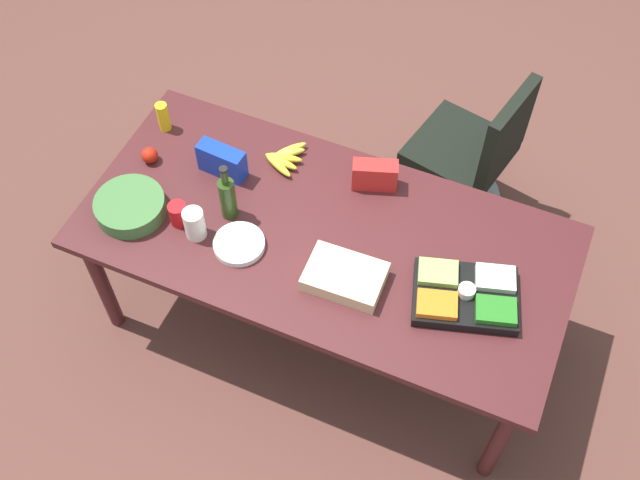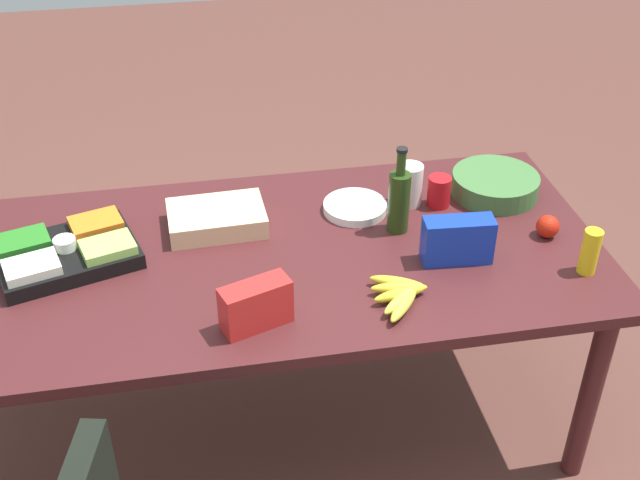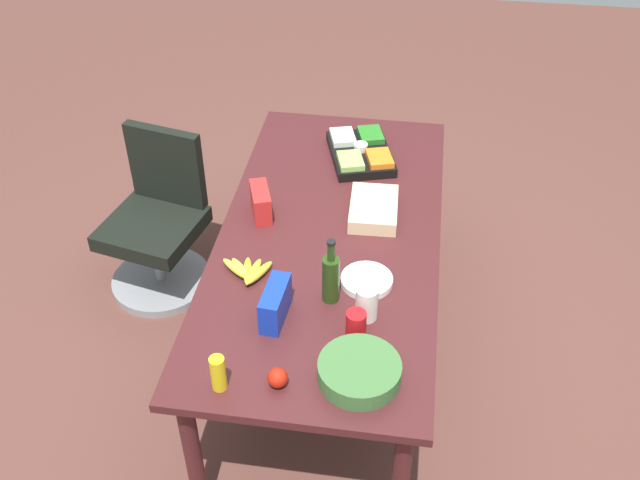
{
  "view_description": "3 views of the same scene",
  "coord_description": "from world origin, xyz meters",
  "views": [
    {
      "loc": [
        0.75,
        -1.78,
        3.48
      ],
      "look_at": [
        0.01,
        -0.07,
        0.82
      ],
      "focal_mm": 43.51,
      "sensor_mm": 36.0,
      "label": 1
    },
    {
      "loc": [
        0.23,
        2.09,
        2.26
      ],
      "look_at": [
        -0.13,
        0.1,
        0.87
      ],
      "focal_mm": 44.9,
      "sensor_mm": 36.0,
      "label": 2
    },
    {
      "loc": [
        -2.58,
        -0.34,
        2.86
      ],
      "look_at": [
        -0.08,
        0.03,
        0.79
      ],
      "focal_mm": 40.98,
      "sensor_mm": 36.0,
      "label": 3
    }
  ],
  "objects": [
    {
      "name": "mustard_bottle",
      "position": [
        -0.94,
        0.27,
        0.84
      ],
      "size": [
        0.06,
        0.06,
        0.15
      ],
      "primitive_type": "cylinder",
      "rotation": [
        0.0,
        0.0,
        0.07
      ],
      "color": "yellow",
      "rests_on": "conference_table"
    },
    {
      "name": "salad_bowl",
      "position": [
        -0.83,
        -0.22,
        0.81
      ],
      "size": [
        0.31,
        0.31,
        0.08
      ],
      "primitive_type": "cylinder",
      "rotation": [
        0.0,
        0.0,
        0.0
      ],
      "color": "#3F7038",
      "rests_on": "conference_table"
    },
    {
      "name": "chip_bag_red",
      "position": [
        0.1,
        0.34,
        0.84
      ],
      "size": [
        0.22,
        0.14,
        0.14
      ],
      "primitive_type": "cube",
      "rotation": [
        0.0,
        0.0,
        0.34
      ],
      "color": "red",
      "rests_on": "conference_table"
    },
    {
      "name": "paper_plate_stack",
      "position": [
        -0.31,
        -0.2,
        0.78
      ],
      "size": [
        0.26,
        0.26,
        0.03
      ],
      "primitive_type": "cylinder",
      "rotation": [
        0.0,
        0.0,
        -0.23
      ],
      "color": "white",
      "rests_on": "conference_table"
    },
    {
      "name": "sheet_cake",
      "position": [
        0.17,
        -0.18,
        0.8
      ],
      "size": [
        0.33,
        0.23,
        0.07
      ],
      "primitive_type": "cube",
      "rotation": [
        0.0,
        0.0,
        0.04
      ],
      "color": "beige",
      "rests_on": "conference_table"
    },
    {
      "name": "chip_bag_blue",
      "position": [
        -0.56,
        0.14,
        0.84
      ],
      "size": [
        0.23,
        0.1,
        0.15
      ],
      "primitive_type": "cube",
      "rotation": [
        0.0,
        0.0,
        -0.08
      ],
      "color": "#1435B9",
      "rests_on": "conference_table"
    },
    {
      "name": "red_solo_cup",
      "position": [
        -0.6,
        -0.19,
        0.82
      ],
      "size": [
        0.08,
        0.08,
        0.11
      ],
      "primitive_type": "cylinder",
      "rotation": [
        0.0,
        0.0,
        -0.0
      ],
      "color": "red",
      "rests_on": "conference_table"
    },
    {
      "name": "veggie_tray",
      "position": [
        0.65,
        -0.07,
        0.8
      ],
      "size": [
        0.49,
        0.41,
        0.09
      ],
      "color": "black",
      "rests_on": "conference_table"
    },
    {
      "name": "mayo_jar",
      "position": [
        -0.51,
        -0.22,
        0.84
      ],
      "size": [
        0.11,
        0.11,
        0.15
      ],
      "primitive_type": "cylinder",
      "rotation": [
        0.0,
        0.0,
        -0.23
      ],
      "color": "white",
      "rests_on": "conference_table"
    },
    {
      "name": "apple_red",
      "position": [
        -0.9,
        0.07,
        0.81
      ],
      "size": [
        0.09,
        0.09,
        0.08
      ],
      "primitive_type": "sphere",
      "rotation": [
        0.0,
        0.0,
        0.15
      ],
      "color": "red",
      "rests_on": "conference_table"
    },
    {
      "name": "banana_bunch",
      "position": [
        -0.33,
        0.31,
        0.79
      ],
      "size": [
        0.18,
        0.24,
        0.04
      ],
      "color": "gold",
      "rests_on": "conference_table"
    },
    {
      "name": "ground_plane",
      "position": [
        0.0,
        0.0,
        0.0
      ],
      "size": [
        10.0,
        10.0,
        0.0
      ],
      "primitive_type": "plane",
      "color": "brown"
    },
    {
      "name": "wine_bottle",
      "position": [
        -0.42,
        -0.06,
        0.89
      ],
      "size": [
        0.07,
        0.07,
        0.31
      ],
      "color": "#243D12",
      "rests_on": "conference_table"
    },
    {
      "name": "conference_table",
      "position": [
        0.0,
        0.0,
        0.69
      ],
      "size": [
        2.12,
        1.0,
        0.77
      ],
      "color": "#451B1D",
      "rests_on": "ground"
    }
  ]
}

